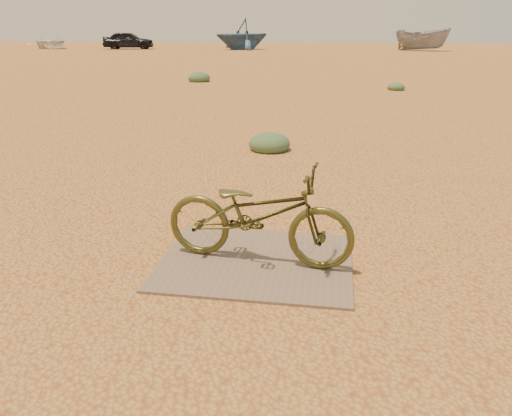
# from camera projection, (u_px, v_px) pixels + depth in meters

# --- Properties ---
(ground) EXTENTS (120.00, 120.00, 0.00)m
(ground) POSITION_uv_depth(u_px,v_px,m) (197.00, 260.00, 4.17)
(ground) COLOR #BA8F43
(ground) RESTS_ON ground
(plywood_board) EXTENTS (1.56, 1.28, 0.02)m
(plywood_board) POSITION_uv_depth(u_px,v_px,m) (256.00, 261.00, 4.11)
(plywood_board) COLOR brown
(plywood_board) RESTS_ON ground
(bicycle) EXTENTS (1.59, 0.70, 0.81)m
(bicycle) POSITION_uv_depth(u_px,v_px,m) (259.00, 214.00, 3.97)
(bicycle) COLOR #44431D
(bicycle) RESTS_ON plywood_board
(car) EXTENTS (4.42, 2.38, 1.43)m
(car) POSITION_uv_depth(u_px,v_px,m) (128.00, 40.00, 42.45)
(car) COLOR black
(car) RESTS_ON ground
(boat_near_left) EXTENTS (5.90, 5.95, 1.01)m
(boat_near_left) POSITION_uv_depth(u_px,v_px,m) (50.00, 42.00, 43.75)
(boat_near_left) COLOR silver
(boat_near_left) RESTS_ON ground
(boat_far_left) EXTENTS (6.20, 6.11, 2.47)m
(boat_far_left) POSITION_uv_depth(u_px,v_px,m) (242.00, 34.00, 41.38)
(boat_far_left) COLOR #39577C
(boat_far_left) RESTS_ON ground
(boat_mid_right) EXTENTS (4.66, 3.65, 1.71)m
(boat_mid_right) POSITION_uv_depth(u_px,v_px,m) (422.00, 39.00, 39.51)
(boat_mid_right) COLOR gray
(boat_mid_right) RESTS_ON ground
(kale_a) EXTENTS (0.65, 0.65, 0.36)m
(kale_a) POSITION_uv_depth(u_px,v_px,m) (269.00, 150.00, 7.86)
(kale_a) COLOR #496743
(kale_a) RESTS_ON ground
(kale_b) EXTENTS (0.53, 0.53, 0.29)m
(kale_b) POSITION_uv_depth(u_px,v_px,m) (396.00, 90.00, 15.25)
(kale_b) COLOR #496743
(kale_b) RESTS_ON ground
(kale_c) EXTENTS (0.78, 0.78, 0.43)m
(kale_c) POSITION_uv_depth(u_px,v_px,m) (199.00, 81.00, 17.61)
(kale_c) COLOR #496743
(kale_c) RESTS_ON ground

